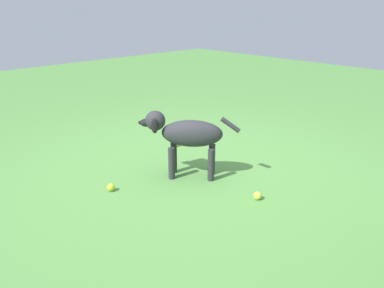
{
  "coord_description": "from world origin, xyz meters",
  "views": [
    {
      "loc": [
        2.5,
        -2.43,
        1.53
      ],
      "look_at": [
        0.1,
        -0.13,
        0.31
      ],
      "focal_mm": 37.15,
      "sensor_mm": 36.0,
      "label": 1
    }
  ],
  "objects_px": {
    "dog": "(186,134)",
    "tennis_ball_0": "(258,196)",
    "tennis_ball_1": "(111,187)",
    "tennis_ball_2": "(175,144)"
  },
  "relations": [
    {
      "from": "dog",
      "to": "tennis_ball_0",
      "type": "xyz_separation_m",
      "value": [
        0.74,
        0.1,
        -0.37
      ]
    },
    {
      "from": "tennis_ball_2",
      "to": "tennis_ball_1",
      "type": "bearing_deg",
      "value": -68.76
    },
    {
      "from": "dog",
      "to": "tennis_ball_1",
      "type": "height_order",
      "value": "dog"
    },
    {
      "from": "dog",
      "to": "tennis_ball_0",
      "type": "bearing_deg",
      "value": 148.04
    },
    {
      "from": "tennis_ball_0",
      "to": "tennis_ball_1",
      "type": "relative_size",
      "value": 1.0
    },
    {
      "from": "dog",
      "to": "tennis_ball_1",
      "type": "relative_size",
      "value": 10.96
    },
    {
      "from": "tennis_ball_0",
      "to": "tennis_ball_2",
      "type": "xyz_separation_m",
      "value": [
        -1.39,
        0.34,
        0.0
      ]
    },
    {
      "from": "tennis_ball_0",
      "to": "tennis_ball_2",
      "type": "relative_size",
      "value": 1.0
    },
    {
      "from": "dog",
      "to": "tennis_ball_0",
      "type": "relative_size",
      "value": 10.96
    },
    {
      "from": "dog",
      "to": "tennis_ball_0",
      "type": "height_order",
      "value": "dog"
    }
  ]
}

